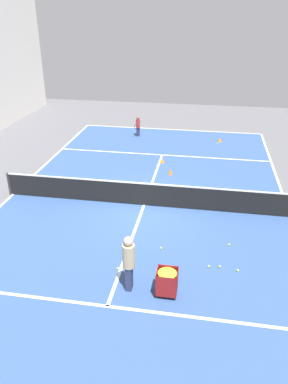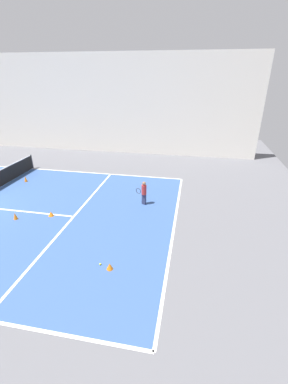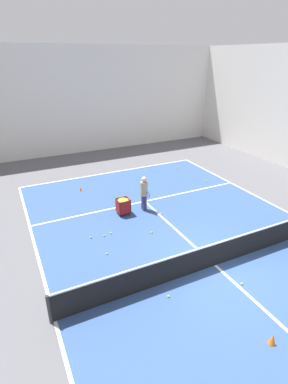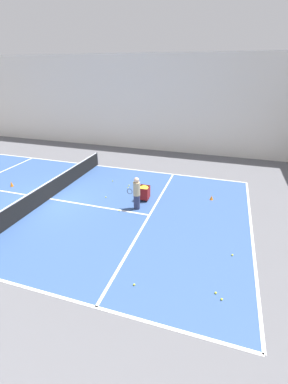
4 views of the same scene
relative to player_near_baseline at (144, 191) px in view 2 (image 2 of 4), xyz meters
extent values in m
cube|color=white|center=(-1.83, -1.67, -0.69)|extent=(11.01, 0.10, 0.00)
cube|color=white|center=(3.67, 8.51, -0.69)|extent=(0.10, 20.37, 0.00)
cube|color=white|center=(-1.83, 2.91, -0.69)|extent=(11.01, 0.10, 0.00)
cube|color=silver|center=(8.77, 8.51, 2.99)|extent=(0.15, 30.72, 7.38)
cylinder|color=#2D2D33|center=(3.77, 8.51, -0.22)|extent=(0.10, 0.10, 0.96)
cube|color=#2D3351|center=(0.00, -0.01, -0.42)|extent=(0.18, 0.22, 0.55)
cylinder|color=#B22D2D|center=(0.00, -0.01, 0.09)|extent=(0.32, 0.32, 0.49)
sphere|color=#846047|center=(0.00, -0.01, 0.43)|extent=(0.18, 0.18, 0.18)
torus|color=black|center=(0.07, 0.29, -0.03)|extent=(0.13, 0.27, 0.28)
cone|color=orange|center=(1.53, 7.56, -0.52)|extent=(0.17, 0.17, 0.35)
cone|color=orange|center=(-4.83, 0.22, -0.58)|extent=(0.22, 0.22, 0.23)
cone|color=orange|center=(-2.52, 5.38, -0.54)|extent=(0.19, 0.19, 0.31)
cone|color=orange|center=(-1.96, 3.96, -0.59)|extent=(0.25, 0.25, 0.21)
sphere|color=yellow|center=(-4.70, 0.61, -0.66)|extent=(0.07, 0.07, 0.07)
camera|label=1|loc=(-4.02, 21.21, 6.29)|focal=35.00mm
camera|label=2|loc=(-11.19, -2.17, 5.27)|focal=24.00mm
camera|label=3|loc=(-7.77, 2.03, 5.99)|focal=28.00mm
camera|label=4|loc=(8.30, 17.07, 5.64)|focal=24.00mm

